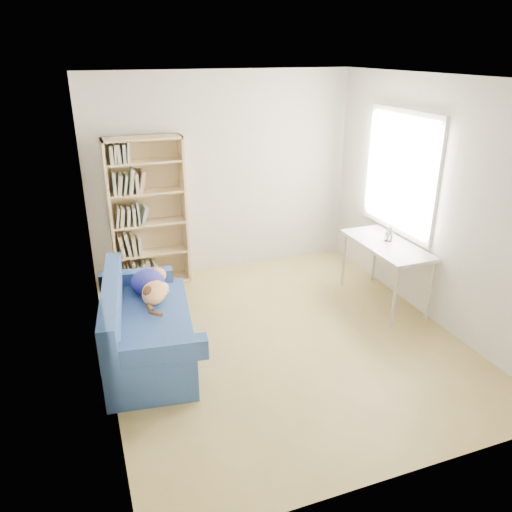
{
  "coord_description": "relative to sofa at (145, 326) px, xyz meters",
  "views": [
    {
      "loc": [
        -1.81,
        -4.17,
        2.83
      ],
      "look_at": [
        -0.18,
        0.28,
        0.85
      ],
      "focal_mm": 35.0,
      "sensor_mm": 36.0,
      "label": 1
    }
  ],
  "objects": [
    {
      "name": "pen_cup",
      "position": [
        2.88,
        0.21,
        0.5
      ],
      "size": [
        0.09,
        0.09,
        0.17
      ],
      "color": "white",
      "rests_on": "desk"
    },
    {
      "name": "ground",
      "position": [
        1.37,
        -0.19,
        -0.32
      ],
      "size": [
        4.0,
        4.0,
        0.0
      ],
      "primitive_type": "plane",
      "color": "#A18948",
      "rests_on": "ground"
    },
    {
      "name": "desk",
      "position": [
        2.82,
        0.15,
        0.36
      ],
      "size": [
        0.55,
        1.21,
        0.75
      ],
      "color": "silver",
      "rests_on": "ground"
    },
    {
      "name": "sofa",
      "position": [
        0.0,
        0.0,
        0.0
      ],
      "size": [
        0.99,
        1.75,
        0.81
      ],
      "rotation": [
        0.0,
        0.0,
        -0.13
      ],
      "color": "navy",
      "rests_on": "ground"
    },
    {
      "name": "room_shell",
      "position": [
        1.47,
        -0.16,
        1.32
      ],
      "size": [
        3.54,
        4.04,
        2.62
      ],
      "color": "silver",
      "rests_on": "ground"
    },
    {
      "name": "bookshelf",
      "position": [
        0.34,
        1.65,
        0.55
      ],
      "size": [
        0.94,
        0.29,
        1.87
      ],
      "color": "tan",
      "rests_on": "ground"
    }
  ]
}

